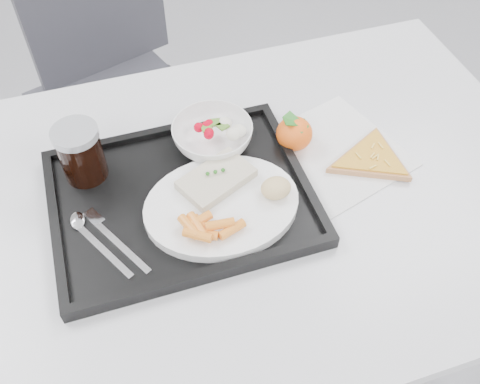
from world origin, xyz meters
TOP-DOWN VIEW (x-y plane):
  - table at (0.00, 0.30)m, footprint 1.20×0.80m
  - chair at (-0.16, 1.03)m, footprint 0.53×0.54m
  - tray at (-0.10, 0.31)m, footprint 0.45×0.35m
  - dinner_plate at (-0.04, 0.26)m, footprint 0.27×0.27m
  - fish_fillet at (-0.04, 0.31)m, footprint 0.15×0.12m
  - bread_roll at (0.05, 0.25)m, footprint 0.07×0.06m
  - salad_bowl at (-0.01, 0.42)m, footprint 0.15×0.15m
  - cola_glass at (-0.25, 0.42)m, footprint 0.08×0.08m
  - cutlery at (-0.25, 0.27)m, footprint 0.12×0.16m
  - napkin at (0.20, 0.34)m, footprint 0.31×0.30m
  - tangerine at (0.14, 0.38)m, footprint 0.08×0.08m
  - pizza_slice at (0.26, 0.30)m, footprint 0.19×0.19m
  - carrot_pile at (-0.08, 0.21)m, footprint 0.11×0.07m
  - salad_contents at (0.01, 0.42)m, footprint 0.09×0.06m

SIDE VIEW (x-z plane):
  - chair at x=-0.16m, z-range 0.07..1.00m
  - table at x=0.00m, z-range 0.31..1.06m
  - napkin at x=0.20m, z-range 0.75..0.75m
  - tray at x=-0.10m, z-range 0.75..0.77m
  - pizza_slice at x=0.26m, z-range 0.75..0.77m
  - cutlery at x=-0.25m, z-range 0.76..0.77m
  - dinner_plate at x=-0.04m, z-range 0.77..0.78m
  - tangerine at x=0.14m, z-range 0.75..0.82m
  - salad_bowl at x=-0.01m, z-range 0.77..0.81m
  - fish_fillet at x=-0.04m, z-range 0.78..0.80m
  - carrot_pile at x=-0.08m, z-range 0.78..0.81m
  - bread_roll at x=0.05m, z-range 0.78..0.82m
  - salad_contents at x=0.01m, z-range 0.79..0.81m
  - cola_glass at x=-0.25m, z-range 0.77..0.88m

